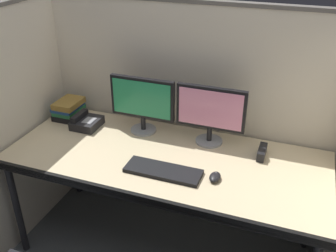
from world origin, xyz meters
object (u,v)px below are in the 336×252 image
(computer_mouse, at_px, (215,177))
(red_stapler, at_px, (262,152))
(monitor_left, at_px, (142,101))
(desk, at_px, (164,164))
(book_stack, at_px, (69,109))
(keyboard_main, at_px, (163,171))
(desk_phone, at_px, (86,122))
(monitor_right, at_px, (211,111))

(computer_mouse, distance_m, red_stapler, 0.38)
(monitor_left, height_order, computer_mouse, monitor_left)
(desk, bearing_deg, book_stack, 162.42)
(keyboard_main, height_order, red_stapler, red_stapler)
(computer_mouse, relative_size, desk_phone, 0.51)
(monitor_left, relative_size, keyboard_main, 1.00)
(desk, relative_size, monitor_left, 4.42)
(desk, bearing_deg, desk_phone, 164.35)
(keyboard_main, distance_m, desk_phone, 0.76)
(monitor_right, distance_m, red_stapler, 0.39)
(desk_phone, bearing_deg, keyboard_main, -25.46)
(monitor_right, height_order, desk_phone, monitor_right)
(keyboard_main, bearing_deg, desk_phone, 154.54)
(desk, xyz_separation_m, keyboard_main, (0.05, -0.15, 0.06))
(keyboard_main, bearing_deg, red_stapler, 36.35)
(monitor_right, bearing_deg, red_stapler, -8.70)
(desk, xyz_separation_m, book_stack, (-0.82, 0.26, 0.12))
(desk, distance_m, computer_mouse, 0.36)
(computer_mouse, distance_m, desk_phone, 1.01)
(red_stapler, bearing_deg, monitor_right, 171.30)
(desk, height_order, keyboard_main, keyboard_main)
(keyboard_main, bearing_deg, computer_mouse, 7.07)
(computer_mouse, bearing_deg, desk_phone, 163.36)
(desk, bearing_deg, computer_mouse, -18.48)
(monitor_left, bearing_deg, red_stapler, -3.22)
(red_stapler, bearing_deg, keyboard_main, -143.65)
(monitor_left, bearing_deg, computer_mouse, -32.39)
(monitor_right, bearing_deg, book_stack, -179.76)
(desk, xyz_separation_m, computer_mouse, (0.34, -0.11, 0.07))
(desk, distance_m, desk_phone, 0.66)
(monitor_left, distance_m, keyboard_main, 0.54)
(computer_mouse, bearing_deg, monitor_right, 109.51)
(monitor_left, distance_m, computer_mouse, 0.72)
(monitor_left, height_order, desk_phone, monitor_left)
(keyboard_main, xyz_separation_m, book_stack, (-0.87, 0.41, 0.05))
(monitor_left, xyz_separation_m, monitor_right, (0.45, 0.01, 0.00))
(monitor_left, height_order, monitor_right, same)
(monitor_right, bearing_deg, computer_mouse, -70.49)
(desk_phone, height_order, red_stapler, desk_phone)
(keyboard_main, xyz_separation_m, computer_mouse, (0.29, 0.04, 0.01))
(computer_mouse, xyz_separation_m, desk_phone, (-0.97, 0.29, 0.02))
(desk, height_order, monitor_right, monitor_right)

